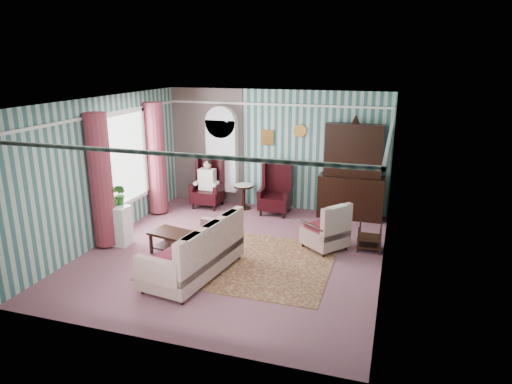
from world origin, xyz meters
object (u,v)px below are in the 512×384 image
(dresser_hutch, at_px, (352,169))
(round_side_table, at_px, (244,197))
(nest_table, at_px, (370,237))
(plant_stand, at_px, (116,225))
(bookcase, at_px, (222,161))
(coffee_table, at_px, (176,243))
(seated_woman, at_px, (208,184))
(sofa, at_px, (193,249))
(floral_armchair, at_px, (325,224))
(wingback_left, at_px, (207,183))
(wingback_right, at_px, (275,189))

(dresser_hutch, distance_m, round_side_table, 2.75)
(nest_table, distance_m, plant_stand, 5.02)
(bookcase, xyz_separation_m, nest_table, (3.82, -1.94, -0.85))
(dresser_hutch, height_order, coffee_table, dresser_hutch)
(coffee_table, bearing_deg, plant_stand, 175.96)
(dresser_hutch, relative_size, seated_woman, 2.00)
(dresser_hutch, height_order, nest_table, dresser_hutch)
(bookcase, height_order, nest_table, bookcase)
(seated_woman, xyz_separation_m, sofa, (1.26, -3.54, -0.11))
(floral_armchair, xyz_separation_m, coffee_table, (-2.67, -1.12, -0.30))
(seated_woman, bearing_deg, wingback_left, 0.00)
(round_side_table, height_order, nest_table, round_side_table)
(bookcase, distance_m, dresser_hutch, 3.25)
(round_side_table, relative_size, coffee_table, 0.61)
(seated_woman, xyz_separation_m, plant_stand, (-0.80, -2.75, -0.19))
(coffee_table, bearing_deg, bookcase, 95.44)
(wingback_left, height_order, seated_woman, wingback_left)
(bookcase, xyz_separation_m, wingback_left, (-0.25, -0.39, -0.50))
(nest_table, bearing_deg, seated_woman, 159.15)
(sofa, height_order, floral_armchair, floral_armchair)
(plant_stand, bearing_deg, bookcase, 71.51)
(bookcase, bearing_deg, sofa, -75.66)
(wingback_left, distance_m, round_side_table, 0.97)
(bookcase, xyz_separation_m, round_side_table, (0.65, -0.24, -0.82))
(plant_stand, bearing_deg, dresser_hutch, 35.08)
(floral_armchair, relative_size, coffee_table, 1.05)
(wingback_right, height_order, seated_woman, wingback_right)
(seated_woman, distance_m, sofa, 3.76)
(wingback_right, distance_m, round_side_table, 0.92)
(wingback_left, xyz_separation_m, coffee_table, (0.56, -2.85, -0.41))
(seated_woman, xyz_separation_m, floral_armchair, (3.23, -1.73, -0.07))
(bookcase, height_order, dresser_hutch, dresser_hutch)
(wingback_left, distance_m, nest_table, 4.37)
(sofa, xyz_separation_m, coffee_table, (-0.70, 0.70, -0.27))
(bookcase, bearing_deg, dresser_hutch, -2.11)
(wingback_left, distance_m, wingback_right, 1.75)
(floral_armchair, bearing_deg, seated_woman, 100.25)
(round_side_table, bearing_deg, wingback_left, -170.54)
(round_side_table, bearing_deg, plant_stand, -120.38)
(coffee_table, bearing_deg, floral_armchair, 22.67)
(sofa, bearing_deg, nest_table, -46.17)
(wingback_right, bearing_deg, wingback_left, 180.00)
(floral_armchair, bearing_deg, nest_table, -39.45)
(nest_table, height_order, plant_stand, plant_stand)
(bookcase, distance_m, floral_armchair, 3.71)
(nest_table, height_order, sofa, sofa)
(seated_woman, bearing_deg, round_side_table, 9.46)
(seated_woman, height_order, floral_armchair, seated_woman)
(wingback_right, relative_size, coffee_table, 1.27)
(dresser_hutch, height_order, round_side_table, dresser_hutch)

